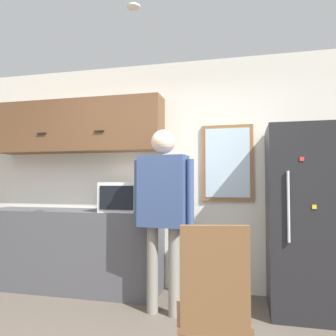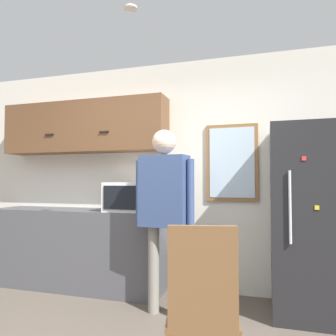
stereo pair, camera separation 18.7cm
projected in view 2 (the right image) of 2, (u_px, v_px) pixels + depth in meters
The scene contains 9 objects.
back_wall at pixel (174, 174), 3.94m from camera, with size 6.00×0.06×2.70m.
counter at pixel (77, 248), 3.93m from camera, with size 2.15×0.56×0.93m.
upper_cabinets at pixel (84, 127), 4.11m from camera, with size 2.15×0.35×0.63m.
microwave at pixel (131, 197), 3.68m from camera, with size 0.54×0.39×0.33m.
person at pixel (164, 200), 3.16m from camera, with size 0.61×0.27×1.77m.
refrigerator at pixel (309, 220), 3.11m from camera, with size 0.69×0.75×1.80m.
chair at pixel (202, 304), 1.94m from camera, with size 0.51×0.51×1.01m.
window at pixel (232, 163), 3.70m from camera, with size 0.58×0.05×0.87m.
ceiling_light at pixel (130, 8), 2.67m from camera, with size 0.11×0.11×0.01m.
Camera 2 is at (1.08, -1.84, 1.26)m, focal length 35.00 mm.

